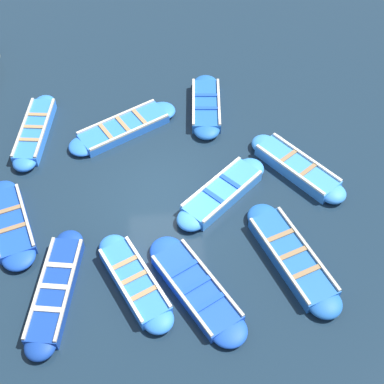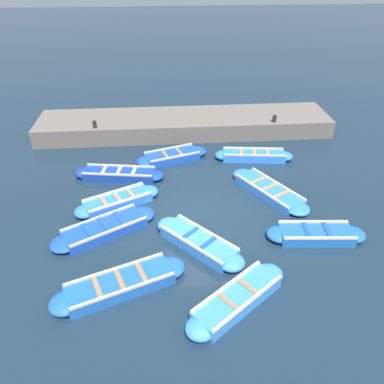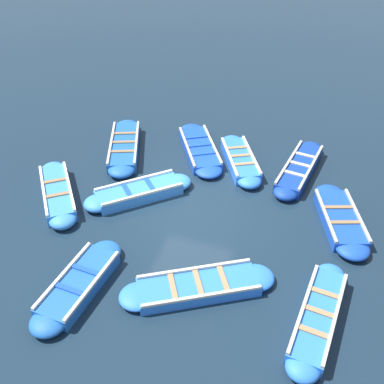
{
  "view_description": "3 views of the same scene",
  "coord_description": "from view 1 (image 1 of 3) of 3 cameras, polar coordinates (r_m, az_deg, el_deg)",
  "views": [
    {
      "loc": [
        -0.08,
        10.4,
        12.46
      ],
      "look_at": [
        -0.86,
        0.27,
        0.44
      ],
      "focal_mm": 50.0,
      "sensor_mm": 36.0,
      "label": 1
    },
    {
      "loc": [
        -11.14,
        1.14,
        8.33
      ],
      "look_at": [
        0.8,
        0.16,
        0.49
      ],
      "focal_mm": 35.0,
      "sensor_mm": 36.0,
      "label": 2
    },
    {
      "loc": [
        3.4,
        -10.23,
        8.8
      ],
      "look_at": [
        -0.13,
        0.56,
        0.29
      ],
      "focal_mm": 42.0,
      "sensor_mm": 36.0,
      "label": 3
    }
  ],
  "objects": [
    {
      "name": "boat_alongside",
      "position": [
        14.36,
        -6.13,
        -9.46
      ],
      "size": [
        2.25,
        3.38,
        0.43
      ],
      "color": "blue",
      "rests_on": "ground"
    },
    {
      "name": "boat_inner_gap",
      "position": [
        14.2,
        0.44,
        -10.25
      ],
      "size": [
        2.72,
        3.79,
        0.37
      ],
      "color": "#1947B7",
      "rests_on": "ground"
    },
    {
      "name": "boat_stern_in",
      "position": [
        16.08,
        3.22,
        -0.1
      ],
      "size": [
        3.21,
        3.05,
        0.43
      ],
      "color": "#3884E0",
      "rests_on": "ground"
    },
    {
      "name": "boat_outer_right",
      "position": [
        16.23,
        -18.84,
        -3.17
      ],
      "size": [
        1.99,
        3.55,
        0.4
      ],
      "color": "#1947B7",
      "rests_on": "ground"
    },
    {
      "name": "ground_plane",
      "position": [
        16.23,
        -3.11,
        -0.48
      ],
      "size": [
        120.0,
        120.0,
        0.0
      ],
      "primitive_type": "plane",
      "color": "#162838"
    },
    {
      "name": "boat_outer_left",
      "position": [
        14.59,
        -14.35,
        -10.12
      ],
      "size": [
        1.38,
        3.93,
        0.42
      ],
      "color": "navy",
      "rests_on": "ground"
    },
    {
      "name": "boat_centre",
      "position": [
        18.66,
        -16.39,
        6.25
      ],
      "size": [
        1.18,
        3.7,
        0.43
      ],
      "color": "blue",
      "rests_on": "ground"
    },
    {
      "name": "boat_mid_row",
      "position": [
        17.05,
        11.13,
        2.58
      ],
      "size": [
        2.85,
        3.37,
        0.45
      ],
      "color": "#3884E0",
      "rests_on": "ground"
    },
    {
      "name": "boat_end_of_row",
      "position": [
        14.93,
        10.62,
        -6.85
      ],
      "size": [
        2.31,
        4.08,
        0.43
      ],
      "color": "#1E59AD",
      "rests_on": "ground"
    },
    {
      "name": "boat_broadside",
      "position": [
        18.22,
        -7.3,
        6.8
      ],
      "size": [
        3.91,
        2.78,
        0.36
      ],
      "color": "blue",
      "rests_on": "ground"
    },
    {
      "name": "boat_drifting",
      "position": [
        18.89,
        1.51,
        9.19
      ],
      "size": [
        1.15,
        3.42,
        0.41
      ],
      "color": "#1E59AD",
      "rests_on": "ground"
    }
  ]
}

